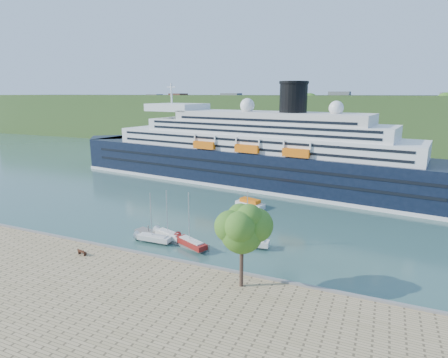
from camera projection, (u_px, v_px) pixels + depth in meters
ground at (148, 261)px, 56.83m from camera, size 400.00×400.00×0.00m
far_hillside at (318, 120)px, 183.79m from camera, size 400.00×50.00×24.00m
quay_coping at (147, 254)px, 56.40m from camera, size 220.00×0.50×0.30m
cruise_ship at (247, 134)px, 103.30m from camera, size 125.83×34.82×27.96m
park_bench at (82, 252)px, 56.43m from camera, size 1.64×0.87×1.00m
promenade_tree at (242, 242)px, 46.08m from camera, size 7.13×7.13×11.81m
floating_pontoon at (169, 239)px, 64.91m from camera, size 16.15×5.89×0.36m
sailboat_white_near at (153, 219)px, 62.71m from camera, size 6.54×2.01×8.38m
sailboat_red at (191, 222)px, 60.38m from camera, size 7.11×4.58×8.95m
sailboat_white_far at (250, 221)px, 60.76m from camera, size 7.24×2.76×9.12m
tender_launch at (250, 203)px, 83.49m from camera, size 7.25×4.34×1.90m
sailboat_extra at (169, 216)px, 64.21m from camera, size 6.72×3.77×8.37m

